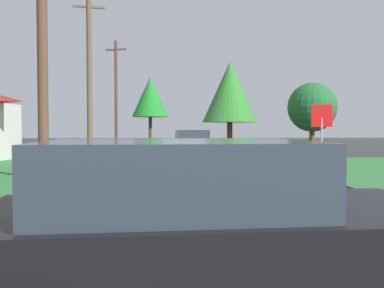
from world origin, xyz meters
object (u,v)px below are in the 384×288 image
at_px(utility_pole_near, 42,33).
at_px(pine_tree_center, 150,97).
at_px(car_approaching_junction, 190,142).
at_px(utility_pole_mid, 89,74).
at_px(oak_tree_left, 312,107).
at_px(stop_sign, 322,125).
at_px(car_behind_on_main_road, 207,231).
at_px(oak_tree_right, 230,92).
at_px(utility_pole_far, 116,93).

height_order(utility_pole_near, pine_tree_center, utility_pole_near).
relative_size(car_approaching_junction, utility_pole_mid, 0.43).
bearing_deg(oak_tree_left, utility_pole_mid, -152.79).
bearing_deg(car_approaching_junction, stop_sign, 104.37).
bearing_deg(car_approaching_junction, utility_pole_near, 66.30).
height_order(stop_sign, car_behind_on_main_road, stop_sign).
distance_m(pine_tree_center, oak_tree_right, 8.02).
relative_size(car_approaching_junction, pine_tree_center, 0.63).
bearing_deg(car_behind_on_main_road, oak_tree_left, 66.02).
xyz_separation_m(stop_sign, pine_tree_center, (-7.18, 23.93, 2.70)).
height_order(stop_sign, utility_pole_mid, utility_pole_mid).
bearing_deg(pine_tree_center, utility_pole_far, -130.89).
bearing_deg(oak_tree_left, car_approaching_junction, -155.61).
height_order(car_approaching_junction, oak_tree_left, oak_tree_left).
relative_size(pine_tree_center, oak_tree_right, 0.89).
bearing_deg(oak_tree_left, oak_tree_right, 165.53).
distance_m(car_approaching_junction, oak_tree_right, 8.08).
relative_size(car_approaching_junction, utility_pole_near, 0.43).
xyz_separation_m(utility_pole_mid, utility_pole_far, (0.30, 11.22, -0.20)).
xyz_separation_m(car_behind_on_main_road, utility_pole_far, (-4.40, 32.95, 3.83)).
bearing_deg(oak_tree_left, utility_pole_near, -128.63).
bearing_deg(car_behind_on_main_road, oak_tree_right, 77.71).
bearing_deg(car_behind_on_main_road, utility_pole_far, 94.19).
xyz_separation_m(car_behind_on_main_road, pine_tree_center, (-1.68, 36.08, 3.76)).
bearing_deg(utility_pole_far, oak_tree_left, -11.01).
xyz_separation_m(car_approaching_junction, utility_pole_near, (-5.62, -14.92, 3.99)).
relative_size(stop_sign, car_behind_on_main_road, 0.60).
bearing_deg(oak_tree_right, stop_sign, -88.31).
xyz_separation_m(utility_pole_far, oak_tree_left, (15.62, -3.04, -1.26)).
xyz_separation_m(stop_sign, utility_pole_mid, (-10.19, 9.57, 2.96)).
xyz_separation_m(stop_sign, car_approaching_junction, (-4.17, 13.27, -1.07)).
distance_m(utility_pole_mid, utility_pole_far, 11.23).
bearing_deg(pine_tree_center, stop_sign, -73.31).
distance_m(stop_sign, utility_pole_near, 10.35).
height_order(car_behind_on_main_road, utility_pole_far, utility_pole_far).
bearing_deg(utility_pole_near, pine_tree_center, 84.18).
relative_size(utility_pole_mid, oak_tree_left, 1.77).
height_order(car_approaching_junction, car_behind_on_main_road, same).
bearing_deg(car_behind_on_main_road, car_approaching_junction, 83.59).
relative_size(utility_pole_near, oak_tree_left, 1.77).
distance_m(utility_pole_mid, pine_tree_center, 14.68).
bearing_deg(utility_pole_near, oak_tree_left, 51.37).
xyz_separation_m(utility_pole_mid, oak_tree_right, (9.62, 9.81, -0.16)).
height_order(oak_tree_left, pine_tree_center, pine_tree_center).
relative_size(utility_pole_far, oak_tree_right, 1.25).
relative_size(stop_sign, pine_tree_center, 0.41).
relative_size(car_approaching_junction, car_behind_on_main_road, 0.93).
relative_size(car_approaching_junction, utility_pole_far, 0.45).
xyz_separation_m(car_behind_on_main_road, oak_tree_left, (11.22, 29.91, 2.57)).
xyz_separation_m(oak_tree_left, oak_tree_right, (-6.30, 1.62, 1.30)).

